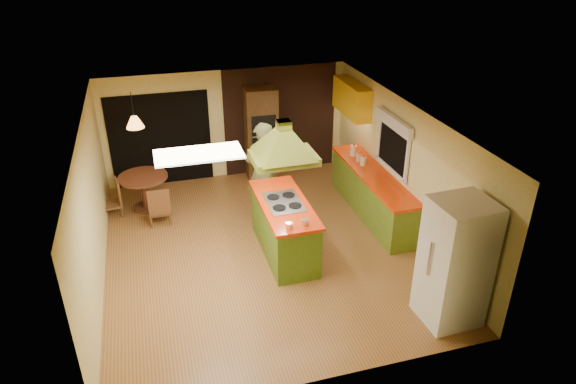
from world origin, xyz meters
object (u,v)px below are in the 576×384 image
object	(u,v)px
man	(263,171)
wall_oven	(261,134)
canister_large	(354,150)
dining_table	(144,186)
kitchen_island	(284,227)
refrigerator	(455,263)

from	to	relation	value
man	wall_oven	world-z (taller)	wall_oven
man	wall_oven	xyz separation A→B (m)	(0.40, 1.83, 0.07)
man	canister_large	distance (m)	2.12
dining_table	man	bearing A→B (deg)	-23.01
man	wall_oven	bearing A→B (deg)	-111.37
man	kitchen_island	bearing A→B (deg)	83.05
man	refrigerator	world-z (taller)	man
man	refrigerator	size ratio (longest dim) A/B	1.02
kitchen_island	dining_table	size ratio (longest dim) A/B	2.04
refrigerator	dining_table	xyz separation A→B (m)	(-4.22, 4.69, -0.46)
wall_oven	refrigerator	bearing A→B (deg)	-72.24
dining_table	refrigerator	bearing A→B (deg)	-48.02
kitchen_island	wall_oven	bearing A→B (deg)	83.73
man	refrigerator	distance (m)	4.19
kitchen_island	wall_oven	size ratio (longest dim) A/B	0.95
man	dining_table	world-z (taller)	man
dining_table	canister_large	world-z (taller)	canister_large
wall_oven	dining_table	distance (m)	2.87
wall_oven	dining_table	bearing A→B (deg)	-160.00
kitchen_island	canister_large	distance (m)	2.74
canister_large	man	bearing A→B (deg)	-168.88
kitchen_island	dining_table	bearing A→B (deg)	134.96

